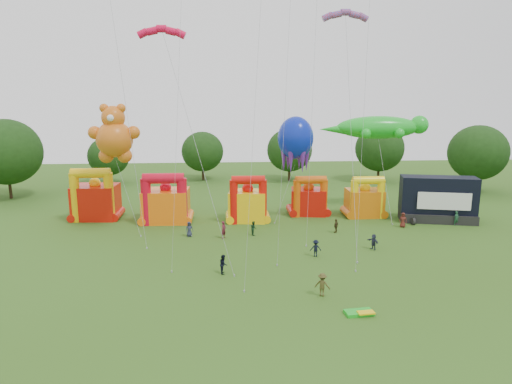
{
  "coord_description": "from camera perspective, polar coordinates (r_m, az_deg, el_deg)",
  "views": [
    {
      "loc": [
        -4.18,
        -28.1,
        15.08
      ],
      "look_at": [
        -0.91,
        18.0,
        5.5
      ],
      "focal_mm": 32.0,
      "sensor_mm": 36.0,
      "label": 1
    }
  ],
  "objects": [
    {
      "name": "bouncy_castle_2",
      "position": [
        56.41,
        -1.03,
        -1.43
      ],
      "size": [
        4.94,
        4.17,
        5.92
      ],
      "color": "yellow",
      "rests_on": "ground"
    },
    {
      "name": "bouncy_castle_1",
      "position": [
        57.13,
        -11.21,
        -1.35
      ],
      "size": [
        5.63,
        4.57,
        6.32
      ],
      "color": "orange",
      "rests_on": "ground"
    },
    {
      "name": "gecko_kite",
      "position": [
        62.88,
        15.26,
        6.1
      ],
      "size": [
        14.9,
        11.03,
        12.85
      ],
      "color": "green",
      "rests_on": "ground"
    },
    {
      "name": "spectator_0",
      "position": [
        51.06,
        -8.34,
        -4.62
      ],
      "size": [
        0.95,
        0.76,
        1.68
      ],
      "primitive_type": "imported",
      "rotation": [
        0.0,
        0.0,
        0.31
      ],
      "color": "#262B40",
      "rests_on": "ground"
    },
    {
      "name": "ground",
      "position": [
        32.16,
        4.05,
        -16.29
      ],
      "size": [
        160.0,
        160.0,
        0.0
      ],
      "primitive_type": "plane",
      "color": "#335517",
      "rests_on": "ground"
    },
    {
      "name": "spectator_3",
      "position": [
        44.69,
        7.46,
        -6.98
      ],
      "size": [
        1.11,
        0.68,
        1.68
      ],
      "primitive_type": "imported",
      "rotation": [
        0.0,
        0.0,
        3.09
      ],
      "color": "black",
      "rests_on": "ground"
    },
    {
      "name": "spectator_8",
      "position": [
        40.34,
        -4.09,
        -8.98
      ],
      "size": [
        0.65,
        0.83,
        1.7
      ],
      "primitive_type": "imported",
      "rotation": [
        0.0,
        0.0,
        1.56
      ],
      "color": "black",
      "rests_on": "ground"
    },
    {
      "name": "stage_trailer",
      "position": [
        60.71,
        21.78,
        -0.89
      ],
      "size": [
        9.48,
        5.32,
        5.63
      ],
      "color": "black",
      "rests_on": "ground"
    },
    {
      "name": "teddy_bear_kite",
      "position": [
        53.49,
        -16.55,
        3.28
      ],
      "size": [
        5.94,
        5.42,
        14.55
      ],
      "color": "orange",
      "rests_on": "ground"
    },
    {
      "name": "spectator_6",
      "position": [
        56.76,
        17.9,
        -3.35
      ],
      "size": [
        1.02,
        0.86,
        1.78
      ],
      "primitive_type": "imported",
      "rotation": [
        0.0,
        0.0,
        5.89
      ],
      "color": "#592019",
      "rests_on": "ground"
    },
    {
      "name": "spectator_9",
      "position": [
        36.26,
        8.29,
        -11.39
      ],
      "size": [
        1.38,
        1.13,
        1.86
      ],
      "primitive_type": "imported",
      "rotation": [
        0.0,
        0.0,
        2.7
      ],
      "color": "#453F1B",
      "rests_on": "ground"
    },
    {
      "name": "bouncy_castle_4",
      "position": [
        60.39,
        13.44,
        -1.04
      ],
      "size": [
        4.44,
        3.57,
        5.45
      ],
      "color": "#D3660B",
      "rests_on": "ground"
    },
    {
      "name": "bouncy_castle_0",
      "position": [
        60.88,
        -19.44,
        -0.86
      ],
      "size": [
        5.52,
        4.55,
        6.7
      ],
      "color": "red",
      "rests_on": "ground"
    },
    {
      "name": "spectator_5",
      "position": [
        47.83,
        14.47,
        -6.05
      ],
      "size": [
        1.09,
        1.55,
        1.61
      ],
      "primitive_type": "imported",
      "rotation": [
        0.0,
        0.0,
        5.17
      ],
      "color": "#272A41",
      "rests_on": "ground"
    },
    {
      "name": "octopus_kite",
      "position": [
        56.0,
        4.64,
        4.79
      ],
      "size": [
        4.93,
        4.36,
        12.99
      ],
      "color": "#0B20AC",
      "rests_on": "ground"
    },
    {
      "name": "diamond_kites",
      "position": [
        42.51,
        3.0,
        14.32
      ],
      "size": [
        18.81,
        17.43,
        43.96
      ],
      "color": "#D70A3D",
      "rests_on": "ground"
    },
    {
      "name": "spectator_2",
      "position": [
        51.05,
        -0.31,
        -4.54
      ],
      "size": [
        0.78,
        0.9,
        1.59
      ],
      "primitive_type": "imported",
      "rotation": [
        0.0,
        0.0,
        1.82
      ],
      "color": "#16381E",
      "rests_on": "ground"
    },
    {
      "name": "bouncy_castle_3",
      "position": [
        60.06,
        6.6,
        -0.91
      ],
      "size": [
        4.95,
        4.2,
        5.33
      ],
      "color": "red",
      "rests_on": "ground"
    },
    {
      "name": "spectator_7",
      "position": [
        59.81,
        23.77,
        -3.04
      ],
      "size": [
        0.75,
        0.6,
        1.78
      ],
      "primitive_type": "imported",
      "rotation": [
        0.0,
        0.0,
        0.3
      ],
      "color": "#1C462C",
      "rests_on": "ground"
    },
    {
      "name": "folded_kite_bundle",
      "position": [
        34.24,
        12.86,
        -14.48
      ],
      "size": [
        2.09,
        1.26,
        0.31
      ],
      "color": "green",
      "rests_on": "ground"
    },
    {
      "name": "tree_ring",
      "position": [
        30.18,
        1.88,
        -5.3
      ],
      "size": [
        121.36,
        123.44,
        12.07
      ],
      "color": "#352314",
      "rests_on": "ground"
    },
    {
      "name": "parafoil_kites",
      "position": [
        44.07,
        -8.26,
        8.52
      ],
      "size": [
        29.57,
        14.12,
        32.35
      ],
      "color": "#E60A3A",
      "rests_on": "ground"
    },
    {
      "name": "spectator_4",
      "position": [
        52.72,
        9.97,
        -4.19
      ],
      "size": [
        0.9,
        0.98,
        1.61
      ],
      "primitive_type": "imported",
      "rotation": [
        0.0,
        0.0,
        4.02
      ],
      "color": "#41341A",
      "rests_on": "ground"
    },
    {
      "name": "spectator_1",
      "position": [
        50.01,
        -4.07,
        -4.73
      ],
      "size": [
        0.78,
        0.83,
        1.91
      ],
      "primitive_type": "imported",
      "rotation": [
        0.0,
        0.0,
        0.95
      ],
      "color": "#571826",
      "rests_on": "ground"
    }
  ]
}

